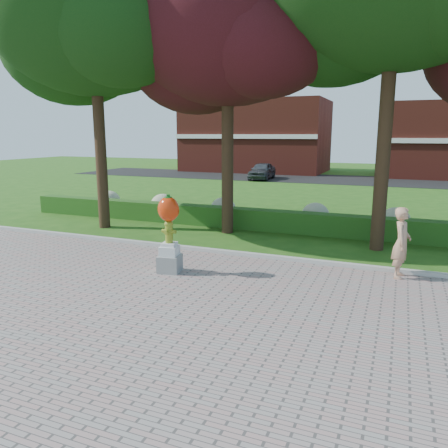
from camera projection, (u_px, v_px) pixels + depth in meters
name	position (u px, v px, depth m)	size (l,w,h in m)	color
ground	(213.00, 289.00, 10.72)	(100.00, 100.00, 0.00)	#225314
walkway	(114.00, 367.00, 7.09)	(40.00, 14.00, 0.04)	gray
curb	(252.00, 255.00, 13.43)	(40.00, 0.18, 0.15)	#ADADA5
lawn_hedge	(285.00, 221.00, 16.99)	(24.00, 0.70, 0.80)	#1F4213
hydrangea_row	(305.00, 214.00, 17.66)	(20.10, 1.10, 0.99)	#B1B489
street	(348.00, 180.00, 36.12)	(50.00, 8.00, 0.02)	black
building_left	(256.00, 136.00, 44.54)	(14.00, 8.00, 7.00)	maroon
tree_far_left	(92.00, 19.00, 16.35)	(9.00, 7.68, 11.66)	black
tree_mid_left	(226.00, 32.00, 15.53)	(8.25, 7.04, 10.69)	black
hydrant_sculpture	(169.00, 231.00, 11.73)	(0.67, 0.67, 2.13)	gray
woman	(402.00, 243.00, 11.32)	(0.68, 0.45, 1.86)	tan
parked_car	(262.00, 171.00, 36.42)	(1.66, 4.12, 1.40)	#3D4044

